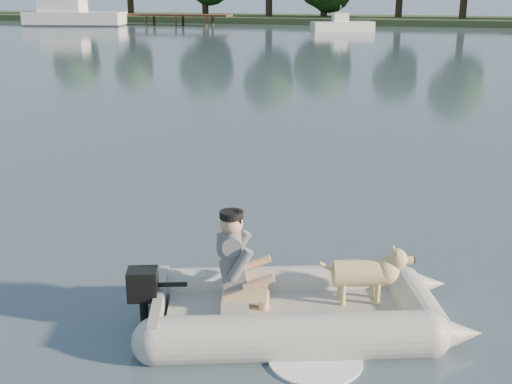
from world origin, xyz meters
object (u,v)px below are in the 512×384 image
(dinghy, at_px, (300,275))
(man, at_px, (234,258))
(cabin_cruiser, at_px, (75,12))
(dock, at_px, (141,19))
(dog, at_px, (359,277))
(motorboat, at_px, (343,19))

(dinghy, distance_m, man, 0.70)
(dinghy, xyz_separation_m, cabin_cruiser, (-32.21, 49.20, 0.69))
(dinghy, relative_size, cabin_cruiser, 0.49)
(dinghy, bearing_deg, dock, 98.44)
(dinghy, bearing_deg, dog, 4.57)
(man, bearing_deg, dinghy, -4.24)
(dock, bearing_deg, cabin_cruiser, -149.32)
(dock, distance_m, dog, 58.89)
(dock, height_order, man, man)
(dog, height_order, motorboat, motorboat)
(dock, relative_size, motorboat, 3.51)
(dinghy, height_order, man, man)
(dog, bearing_deg, man, -180.00)
(dock, distance_m, man, 58.70)
(dog, relative_size, motorboat, 0.17)
(dinghy, bearing_deg, man, 175.76)
(cabin_cruiser, bearing_deg, motorboat, -13.96)
(dinghy, xyz_separation_m, motorboat, (-6.84, 47.65, 0.42))
(cabin_cruiser, bearing_deg, man, -67.88)
(dinghy, relative_size, dog, 5.22)
(dock, distance_m, motorboat, 20.71)
(man, height_order, cabin_cruiser, cabin_cruiser)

